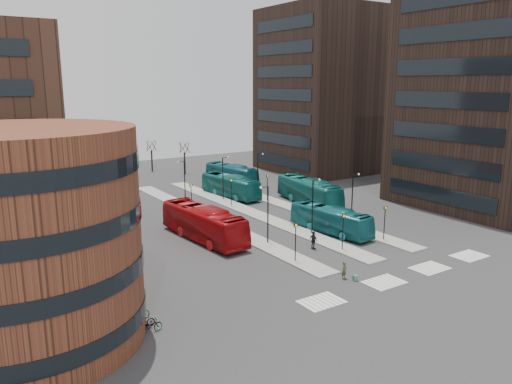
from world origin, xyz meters
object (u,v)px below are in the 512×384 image
teal_bus_a (331,220)px  traveller (344,270)px  teal_bus_b (230,186)px  commuter_b (314,240)px  teal_bus_d (232,174)px  bicycle_far (138,314)px  bicycle_mid (144,321)px  red_bus (203,223)px  commuter_a (247,237)px  suitcase (355,278)px  teal_bus_c (309,191)px  commuter_c (328,229)px  bicycle_near (150,326)px

teal_bus_a → traveller: bearing=-132.6°
teal_bus_b → commuter_b: size_ratio=6.27×
teal_bus_d → teal_bus_a: bearing=-106.2°
teal_bus_a → bicycle_far: teal_bus_a is taller
bicycle_mid → teal_bus_a: bearing=-56.2°
red_bus → commuter_a: red_bus is taller
commuter_a → suitcase: bearing=89.9°
teal_bus_c → teal_bus_d: size_ratio=1.13×
suitcase → commuter_c: bearing=78.0°
suitcase → bicycle_far: 18.44m
bicycle_far → bicycle_mid: bearing=-177.4°
commuter_c → bicycle_mid: (-24.67, -8.77, -0.36)m
suitcase → commuter_c: size_ratio=0.32×
suitcase → commuter_b: bearing=93.3°
bicycle_near → teal_bus_d: bearing=-43.3°
traveller → commuter_a: (-1.91, 12.64, -0.03)m
suitcase → teal_bus_d: (12.75, 42.35, 1.35)m
commuter_c → bicycle_far: size_ratio=0.92×
suitcase → teal_bus_b: 34.59m
traveller → bicycle_near: traveller is taller
bicycle_mid → suitcase: bearing=-83.5°
teal_bus_c → commuter_b: 19.33m
traveller → bicycle_far: 17.83m
suitcase → red_bus: size_ratio=0.04×
commuter_b → bicycle_mid: size_ratio=1.26×
red_bus → bicycle_far: red_bus is taller
traveller → commuter_c: bearing=40.5°
commuter_c → bicycle_near: bearing=-63.5°
red_bus → teal_bus_d: red_bus is taller
red_bus → traveller: size_ratio=8.30×
suitcase → traveller: size_ratio=0.32×
suitcase → commuter_c: 12.72m
commuter_c → bicycle_far: commuter_c is taller
teal_bus_b → traveller: teal_bus_b is taller
red_bus → commuter_a: bearing=-55.6°
suitcase → traveller: (-0.48, 0.90, 0.53)m
commuter_b → commuter_c: 4.84m
commuter_c → bicycle_far: bearing=-68.3°
suitcase → teal_bus_a: size_ratio=0.05×
teal_bus_d → commuter_c: bearing=-107.9°
teal_bus_d → bicycle_far: size_ratio=6.63×
red_bus → bicycle_far: bearing=-136.3°
commuter_a → commuter_b: commuter_b is taller
red_bus → commuter_b: bearing=-53.1°
suitcase → commuter_b: commuter_b is taller
teal_bus_d → commuter_a: 32.55m
traveller → commuter_c: 12.22m
suitcase → commuter_a: commuter_a is taller
teal_bus_c → traveller: teal_bus_c is taller
bicycle_mid → bicycle_far: bearing=13.2°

